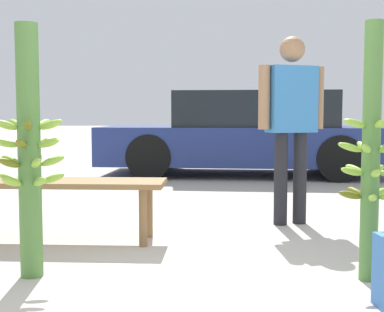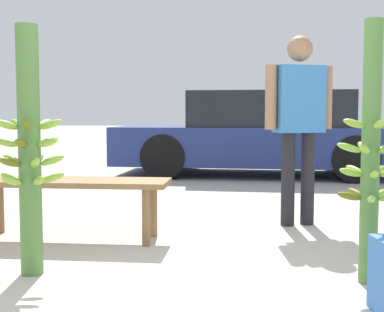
# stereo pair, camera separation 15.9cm
# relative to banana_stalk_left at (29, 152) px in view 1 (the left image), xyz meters

# --- Properties ---
(ground_plane) EXTENTS (80.00, 80.00, 0.00)m
(ground_plane) POSITION_rel_banana_stalk_left_xyz_m (0.99, -0.52, -0.74)
(ground_plane) COLOR #B2AA9E
(banana_stalk_left) EXTENTS (0.41, 0.41, 1.48)m
(banana_stalk_left) POSITION_rel_banana_stalk_left_xyz_m (0.00, 0.00, 0.00)
(banana_stalk_left) COLOR #4C7A38
(banana_stalk_left) RESTS_ON ground_plane
(banana_stalk_center) EXTENTS (0.38, 0.38, 1.48)m
(banana_stalk_center) POSITION_rel_banana_stalk_left_xyz_m (1.95, -0.22, -0.01)
(banana_stalk_center) COLOR #4C7A38
(banana_stalk_center) RESTS_ON ground_plane
(vendor_person) EXTENTS (0.62, 0.28, 1.61)m
(vendor_person) POSITION_rel_banana_stalk_left_xyz_m (1.91, 1.36, 0.22)
(vendor_person) COLOR black
(vendor_person) RESTS_ON ground_plane
(market_bench) EXTENTS (1.57, 0.62, 0.46)m
(market_bench) POSITION_rel_banana_stalk_left_xyz_m (0.04, 0.89, -0.34)
(market_bench) COLOR olive
(market_bench) RESTS_ON ground_plane
(parked_car) EXTENTS (4.61, 2.53, 1.29)m
(parked_car) POSITION_rel_banana_stalk_left_xyz_m (2.19, 5.15, -0.11)
(parked_car) COLOR navy
(parked_car) RESTS_ON ground_plane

